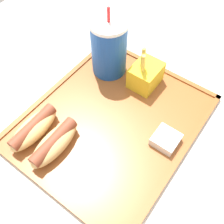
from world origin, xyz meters
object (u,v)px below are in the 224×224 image
at_px(soda_cup, 109,47).
at_px(hot_dog_far, 34,128).
at_px(fries_carton, 145,75).
at_px(hot_dog_near, 54,143).
at_px(sauce_cup_mayo, 166,139).

height_order(soda_cup, hot_dog_far, soda_cup).
bearing_deg(fries_carton, hot_dog_near, 168.46).
height_order(hot_dog_near, sauce_cup_mayo, hot_dog_near).
xyz_separation_m(hot_dog_near, sauce_cup_mayo, (0.15, -0.18, -0.01)).
xyz_separation_m(fries_carton, sauce_cup_mayo, (-0.11, -0.13, -0.02)).
distance_m(soda_cup, fries_carton, 0.11).
relative_size(fries_carton, sauce_cup_mayo, 2.17).
bearing_deg(hot_dog_near, sauce_cup_mayo, -50.06).
height_order(soda_cup, fries_carton, soda_cup).
bearing_deg(sauce_cup_mayo, fries_carton, 47.87).
bearing_deg(soda_cup, sauce_cup_mayo, -114.15).
bearing_deg(soda_cup, hot_dog_near, -169.49).
distance_m(soda_cup, hot_dog_far, 0.26).
xyz_separation_m(soda_cup, hot_dog_far, (-0.25, 0.01, -0.05)).
distance_m(soda_cup, hot_dog_near, 0.26).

